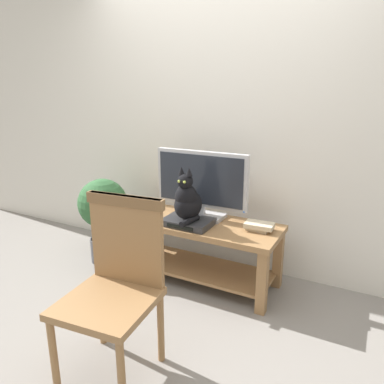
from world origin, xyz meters
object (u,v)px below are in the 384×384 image
object	(u,v)px
cat	(187,200)
wooden_chair	(117,276)
media_box	(188,222)
tv	(201,183)
tv_stand	(195,240)
book_stack	(259,226)
potted_plant	(103,211)

from	to	relation	value
cat	wooden_chair	size ratio (longest dim) A/B	0.42
cat	media_box	bearing A→B (deg)	94.66
tv	cat	size ratio (longest dim) A/B	1.89
tv_stand	tv	xyz separation A→B (m)	(0.00, 0.11, 0.45)
wooden_chair	book_stack	xyz separation A→B (m)	(0.44, 1.11, -0.01)
tv	media_box	xyz separation A→B (m)	(-0.01, -0.21, -0.27)
tv	cat	world-z (taller)	tv
cat	potted_plant	world-z (taller)	cat
wooden_chair	potted_plant	distance (m)	1.39
media_box	cat	size ratio (longest dim) A/B	0.89
cat	potted_plant	bearing A→B (deg)	177.25
media_box	cat	world-z (taller)	cat
wooden_chair	potted_plant	xyz separation A→B (m)	(-0.97, 0.99, -0.08)
tv	potted_plant	bearing A→B (deg)	-168.44
media_box	cat	distance (m)	0.18
cat	potted_plant	xyz separation A→B (m)	(-0.89, 0.04, -0.24)
wooden_chair	book_stack	bearing A→B (deg)	68.29
tv_stand	book_stack	xyz separation A→B (m)	(0.52, 0.05, 0.19)
tv	book_stack	world-z (taller)	tv
tv_stand	wooden_chair	xyz separation A→B (m)	(0.07, -1.07, 0.21)
cat	book_stack	world-z (taller)	cat
cat	book_stack	xyz separation A→B (m)	(0.52, 0.16, -0.17)
tv_stand	media_box	xyz separation A→B (m)	(-0.01, -0.10, 0.19)
tv_stand	tv	distance (m)	0.47
media_box	cat	bearing A→B (deg)	-85.34
tv_stand	potted_plant	distance (m)	0.90
tv_stand	book_stack	distance (m)	0.55
media_box	potted_plant	xyz separation A→B (m)	(-0.89, 0.03, -0.06)
tv	cat	distance (m)	0.24
tv_stand	wooden_chair	world-z (taller)	wooden_chair
cat	wooden_chair	xyz separation A→B (m)	(0.08, -0.95, -0.16)
potted_plant	media_box	bearing A→B (deg)	-1.80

